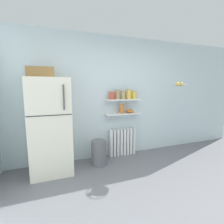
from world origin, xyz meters
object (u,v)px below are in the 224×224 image
object	(u,v)px
storage_jar_1	(118,94)
vase	(122,109)
shelf_bowl	(130,111)
radiator	(122,142)
hanging_fruit_basket	(179,85)
trash_bin	(99,153)
storage_jar_2	(123,95)
storage_jar_4	(134,95)
storage_jar_0	(112,95)
storage_jar_3	(129,94)
refrigerator	(50,124)

from	to	relation	value
storage_jar_1	vase	xyz separation A→B (m)	(0.10, 0.00, -0.31)
shelf_bowl	radiator	bearing A→B (deg)	169.68
storage_jar_1	hanging_fruit_basket	world-z (taller)	hanging_fruit_basket
storage_jar_1	trash_bin	distance (m)	1.26
storage_jar_1	storage_jar_2	distance (m)	0.13
storage_jar_1	storage_jar_4	bearing A→B (deg)	0.00
storage_jar_0	storage_jar_3	world-z (taller)	storage_jar_3
storage_jar_0	shelf_bowl	distance (m)	0.56
storage_jar_1	hanging_fruit_basket	distance (m)	1.33
storage_jar_4	shelf_bowl	bearing A→B (deg)	180.00
storage_jar_2	hanging_fruit_basket	size ratio (longest dim) A/B	0.59
radiator	storage_jar_0	distance (m)	1.09
storage_jar_3	vase	xyz separation A→B (m)	(-0.16, 0.00, -0.32)
storage_jar_3	trash_bin	size ratio (longest dim) A/B	0.44
storage_jar_0	vase	bearing A→B (deg)	0.00
radiator	storage_jar_2	size ratio (longest dim) A/B	3.30
shelf_bowl	hanging_fruit_basket	size ratio (longest dim) A/B	0.55
shelf_bowl	trash_bin	size ratio (longest dim) A/B	0.35
trash_bin	storage_jar_1	bearing A→B (deg)	27.30
storage_jar_2	storage_jar_3	size ratio (longest dim) A/B	0.86
hanging_fruit_basket	refrigerator	bearing A→B (deg)	175.08
radiator	shelf_bowl	world-z (taller)	shelf_bowl
refrigerator	storage_jar_3	distance (m)	1.73
trash_bin	radiator	bearing A→B (deg)	24.51
storage_jar_0	refrigerator	bearing A→B (deg)	-170.09
storage_jar_2	trash_bin	distance (m)	1.31
shelf_bowl	vase	bearing A→B (deg)	180.00
radiator	shelf_bowl	xyz separation A→B (m)	(0.16, -0.03, 0.70)
trash_bin	storage_jar_3	bearing A→B (deg)	18.67
hanging_fruit_basket	storage_jar_2	bearing A→B (deg)	158.12
storage_jar_1	trash_bin	size ratio (longest dim) A/B	0.43
storage_jar_0	trash_bin	bearing A→B (deg)	-144.96
refrigerator	hanging_fruit_basket	size ratio (longest dim) A/B	5.86
shelf_bowl	storage_jar_3	bearing A→B (deg)	180.00
trash_bin	hanging_fruit_basket	bearing A→B (deg)	-6.06
storage_jar_2	hanging_fruit_basket	xyz separation A→B (m)	(1.10, -0.44, 0.21)
storage_jar_3	storage_jar_0	bearing A→B (deg)	180.00
storage_jar_2	storage_jar_3	xyz separation A→B (m)	(0.13, -0.00, 0.01)
refrigerator	storage_jar_3	world-z (taller)	refrigerator
storage_jar_2	shelf_bowl	xyz separation A→B (m)	(0.16, -0.00, -0.36)
refrigerator	storage_jar_3	xyz separation A→B (m)	(1.64, 0.22, 0.50)
refrigerator	storage_jar_2	distance (m)	1.60
radiator	vase	size ratio (longest dim) A/B	3.13
shelf_bowl	storage_jar_0	bearing A→B (deg)	180.00
radiator	storage_jar_0	world-z (taller)	storage_jar_0
radiator	storage_jar_4	world-z (taller)	storage_jar_4
storage_jar_1	hanging_fruit_basket	size ratio (longest dim) A/B	0.67
hanging_fruit_basket	storage_jar_4	bearing A→B (deg)	152.16
storage_jar_2	vase	size ratio (longest dim) A/B	0.95
vase	trash_bin	size ratio (longest dim) A/B	0.40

